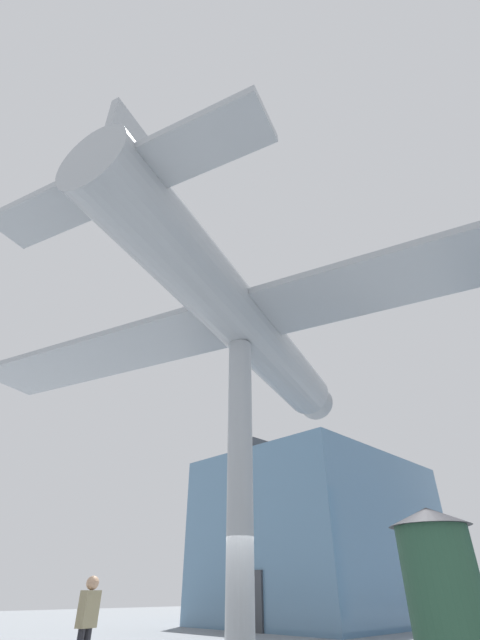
# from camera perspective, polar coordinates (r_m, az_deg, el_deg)

# --- Properties ---
(glass_pavilion_left) EXTENTS (9.55, 12.01, 8.53)m
(glass_pavilion_left) POSITION_cam_1_polar(r_m,az_deg,el_deg) (27.43, 10.76, -26.76)
(glass_pavilion_left) COLOR slate
(glass_pavilion_left) RESTS_ON ground_plane
(support_pylon_central) EXTENTS (0.60, 0.60, 7.26)m
(support_pylon_central) POSITION_cam_1_polar(r_m,az_deg,el_deg) (10.56, 0.00, -20.81)
(support_pylon_central) COLOR #999EA3
(support_pylon_central) RESTS_ON ground_plane
(suspended_airplane) EXTENTS (19.27, 13.74, 2.92)m
(suspended_airplane) POSITION_cam_1_polar(r_m,az_deg,el_deg) (12.38, 0.30, -0.27)
(suspended_airplane) COLOR #93999E
(suspended_airplane) RESTS_ON support_pylon_central
(visitor_person) EXTENTS (0.31, 0.44, 1.79)m
(visitor_person) POSITION_cam_1_polar(r_m,az_deg,el_deg) (11.27, -19.71, -33.28)
(visitor_person) COLOR #232328
(visitor_person) RESTS_ON ground_plane
(info_kiosk) EXTENTS (0.96, 0.96, 2.37)m
(info_kiosk) POSITION_cam_1_polar(r_m,az_deg,el_deg) (6.14, 26.25, -32.42)
(info_kiosk) COLOR #234733
(info_kiosk) RESTS_ON ground_plane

